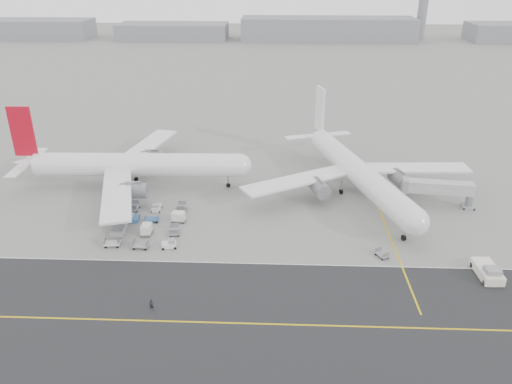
{
  "coord_description": "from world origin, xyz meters",
  "views": [
    {
      "loc": [
        7.77,
        -75.49,
        48.31
      ],
      "look_at": [
        4.16,
        12.0,
        7.13
      ],
      "focal_mm": 35.0,
      "sensor_mm": 36.0,
      "label": 1
    }
  ],
  "objects_px": {
    "pushback_tug": "(488,271)",
    "ground_crew_a": "(152,305)",
    "control_tower": "(422,13)",
    "airliner_b": "(356,171)",
    "airliner_a": "(132,165)",
    "jet_bridge": "(439,189)"
  },
  "relations": [
    {
      "from": "jet_bridge",
      "to": "ground_crew_a",
      "type": "height_order",
      "value": "jet_bridge"
    },
    {
      "from": "jet_bridge",
      "to": "airliner_a",
      "type": "bearing_deg",
      "value": -179.07
    },
    {
      "from": "jet_bridge",
      "to": "airliner_b",
      "type": "bearing_deg",
      "value": 167.86
    },
    {
      "from": "pushback_tug",
      "to": "ground_crew_a",
      "type": "distance_m",
      "value": 55.07
    },
    {
      "from": "ground_crew_a",
      "to": "airliner_a",
      "type": "bearing_deg",
      "value": 111.71
    },
    {
      "from": "control_tower",
      "to": "ground_crew_a",
      "type": "height_order",
      "value": "control_tower"
    },
    {
      "from": "control_tower",
      "to": "pushback_tug",
      "type": "distance_m",
      "value": 275.83
    },
    {
      "from": "jet_bridge",
      "to": "ground_crew_a",
      "type": "distance_m",
      "value": 64.92
    },
    {
      "from": "airliner_a",
      "to": "jet_bridge",
      "type": "relative_size",
      "value": 3.55
    },
    {
      "from": "control_tower",
      "to": "jet_bridge",
      "type": "bearing_deg",
      "value": -103.29
    },
    {
      "from": "airliner_b",
      "to": "ground_crew_a",
      "type": "xyz_separation_m",
      "value": [
        -36.37,
        -43.09,
        -4.44
      ]
    },
    {
      "from": "control_tower",
      "to": "jet_bridge",
      "type": "distance_m",
      "value": 250.17
    },
    {
      "from": "airliner_b",
      "to": "ground_crew_a",
      "type": "relative_size",
      "value": 27.05
    },
    {
      "from": "control_tower",
      "to": "airliner_a",
      "type": "bearing_deg",
      "value": -117.9
    },
    {
      "from": "pushback_tug",
      "to": "ground_crew_a",
      "type": "xyz_separation_m",
      "value": [
        -53.97,
        -10.95,
        -0.07
      ]
    },
    {
      "from": "control_tower",
      "to": "ground_crew_a",
      "type": "xyz_separation_m",
      "value": [
        -110.48,
        -280.49,
        -15.28
      ]
    },
    {
      "from": "airliner_a",
      "to": "ground_crew_a",
      "type": "relative_size",
      "value": 28.23
    },
    {
      "from": "control_tower",
      "to": "airliner_b",
      "type": "height_order",
      "value": "control_tower"
    },
    {
      "from": "airliner_b",
      "to": "jet_bridge",
      "type": "relative_size",
      "value": 3.4
    },
    {
      "from": "control_tower",
      "to": "airliner_a",
      "type": "distance_m",
      "value": 267.28
    },
    {
      "from": "airliner_a",
      "to": "ground_crew_a",
      "type": "height_order",
      "value": "airliner_a"
    },
    {
      "from": "ground_crew_a",
      "to": "pushback_tug",
      "type": "bearing_deg",
      "value": 15.14
    }
  ]
}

